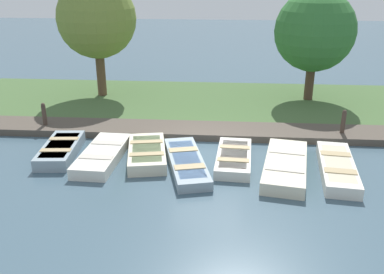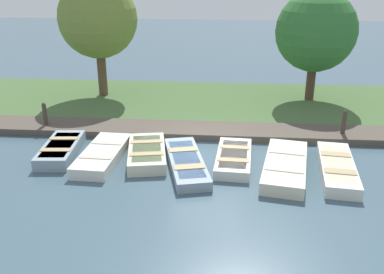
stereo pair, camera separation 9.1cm
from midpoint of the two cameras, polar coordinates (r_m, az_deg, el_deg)
ground_plane at (r=14.91m, az=1.88°, el=-1.80°), size 80.00×80.00×0.00m
shore_bank at (r=19.57m, az=2.55°, el=4.20°), size 8.00×24.00×0.13m
dock_walkway at (r=16.32m, az=2.14°, el=0.82°), size 1.58×19.45×0.26m
rowboat_0 at (r=15.11m, az=-17.28°, el=-1.63°), size 2.73×1.29×0.43m
rowboat_1 at (r=14.40m, az=-12.03°, el=-2.33°), size 3.15×1.29×0.39m
rowboat_2 at (r=14.28m, az=-6.22°, el=-2.13°), size 2.89×1.67×0.41m
rowboat_3 at (r=13.65m, az=-0.96°, el=-3.36°), size 3.64×1.84×0.33m
rowboat_4 at (r=13.97m, az=5.41°, el=-2.78°), size 2.79×1.25×0.36m
rowboat_5 at (r=13.62m, az=12.16°, el=-3.74°), size 3.62×1.83×0.41m
rowboat_6 at (r=13.93m, az=18.62°, el=-3.88°), size 3.45×1.39×0.40m
mooring_post_near at (r=17.45m, az=-19.21°, el=2.54°), size 0.16×0.16×1.14m
mooring_post_far at (r=16.61m, az=19.33°, el=1.58°), size 0.16×0.16×1.14m
park_tree_far_left at (r=20.81m, az=-12.72°, el=15.10°), size 3.64×3.64×5.57m
park_tree_left at (r=20.43m, az=15.92°, el=13.38°), size 3.61×3.61×5.09m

